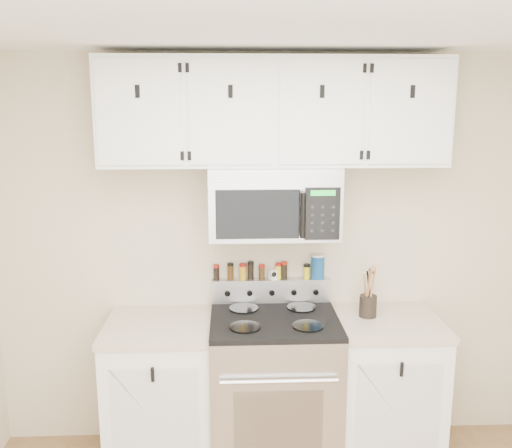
{
  "coord_description": "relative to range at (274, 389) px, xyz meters",
  "views": [
    {
      "loc": [
        -0.25,
        -1.76,
        2.21
      ],
      "look_at": [
        -0.11,
        1.45,
        1.52
      ],
      "focal_mm": 40.0,
      "sensor_mm": 36.0,
      "label": 1
    }
  ],
  "objects": [
    {
      "name": "back_wall",
      "position": [
        0.0,
        0.32,
        0.76
      ],
      "size": [
        3.5,
        0.01,
        2.5
      ],
      "primitive_type": "cube",
      "color": "#C2B591",
      "rests_on": "floor"
    },
    {
      "name": "ceiling",
      "position": [
        0.0,
        -1.43,
        2.01
      ],
      "size": [
        3.5,
        3.5,
        0.01
      ],
      "primitive_type": "cube",
      "color": "white",
      "rests_on": "back_wall"
    },
    {
      "name": "range",
      "position": [
        0.0,
        0.0,
        0.0
      ],
      "size": [
        0.76,
        0.65,
        1.1
      ],
      "color": "#B7B7BA",
      "rests_on": "floor"
    },
    {
      "name": "base_cabinet_left",
      "position": [
        -0.69,
        0.02,
        -0.03
      ],
      "size": [
        0.64,
        0.62,
        0.92
      ],
      "color": "white",
      "rests_on": "floor"
    },
    {
      "name": "base_cabinet_right",
      "position": [
        0.69,
        0.02,
        -0.03
      ],
      "size": [
        0.64,
        0.62,
        0.92
      ],
      "color": "white",
      "rests_on": "floor"
    },
    {
      "name": "microwave",
      "position": [
        0.0,
        0.13,
        1.14
      ],
      "size": [
        0.76,
        0.44,
        0.42
      ],
      "color": "#9E9EA3",
      "rests_on": "back_wall"
    },
    {
      "name": "upper_cabinets",
      "position": [
        -0.0,
        0.15,
        1.66
      ],
      "size": [
        2.0,
        0.35,
        0.62
      ],
      "color": "white",
      "rests_on": "back_wall"
    },
    {
      "name": "utensil_crock",
      "position": [
        0.58,
        0.07,
        0.51
      ],
      "size": [
        0.11,
        0.11,
        0.31
      ],
      "color": "black",
      "rests_on": "base_cabinet_right"
    },
    {
      "name": "kitchen_timer",
      "position": [
        0.01,
        0.28,
        0.65
      ],
      "size": [
        0.07,
        0.06,
        0.06
      ],
      "primitive_type": "cube",
      "rotation": [
        0.0,
        0.0,
        0.43
      ],
      "color": "white",
      "rests_on": "range"
    },
    {
      "name": "salt_canister",
      "position": [
        0.3,
        0.28,
        0.69
      ],
      "size": [
        0.09,
        0.09,
        0.16
      ],
      "color": "#134B87",
      "rests_on": "range"
    },
    {
      "name": "spice_jar_0",
      "position": [
        -0.35,
        0.28,
        0.66
      ],
      "size": [
        0.04,
        0.04,
        0.1
      ],
      "color": "black",
      "rests_on": "range"
    },
    {
      "name": "spice_jar_1",
      "position": [
        -0.26,
        0.28,
        0.67
      ],
      "size": [
        0.04,
        0.04,
        0.11
      ],
      "color": "#3F2B0F",
      "rests_on": "range"
    },
    {
      "name": "spice_jar_2",
      "position": [
        -0.18,
        0.28,
        0.67
      ],
      "size": [
        0.05,
        0.05,
        0.1
      ],
      "color": "gold",
      "rests_on": "range"
    },
    {
      "name": "spice_jar_3",
      "position": [
        -0.13,
        0.28,
        0.67
      ],
      "size": [
        0.04,
        0.04,
        0.12
      ],
      "color": "black",
      "rests_on": "range"
    },
    {
      "name": "spice_jar_4",
      "position": [
        -0.06,
        0.28,
        0.66
      ],
      "size": [
        0.04,
        0.04,
        0.09
      ],
      "color": "#3F270F",
      "rests_on": "range"
    },
    {
      "name": "spice_jar_5",
      "position": [
        0.04,
        0.28,
        0.67
      ],
      "size": [
        0.04,
        0.04,
        0.1
      ],
      "color": "yellow",
      "rests_on": "range"
    },
    {
      "name": "spice_jar_6",
      "position": [
        0.08,
        0.28,
        0.67
      ],
      "size": [
        0.04,
        0.04,
        0.11
      ],
      "color": "black",
      "rests_on": "range"
    },
    {
      "name": "spice_jar_7",
      "position": [
        0.23,
        0.28,
        0.66
      ],
      "size": [
        0.04,
        0.04,
        0.09
      ],
      "color": "yellow",
      "rests_on": "range"
    }
  ]
}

